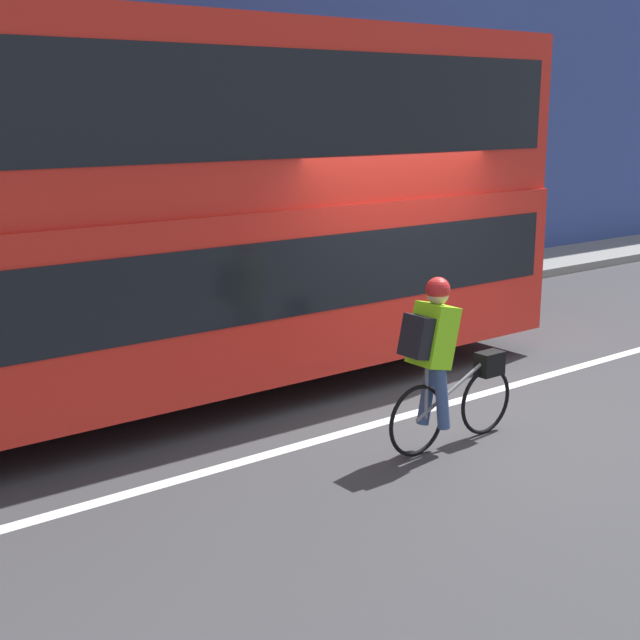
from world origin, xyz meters
name	(u,v)px	position (x,y,z in m)	size (l,w,h in m)	color
ground_plane	(431,400)	(0.00, 0.00, 0.00)	(80.00, 80.00, 0.00)	#38383A
road_center_line	(444,405)	(0.00, -0.20, 0.00)	(50.00, 0.14, 0.01)	silver
sidewalk_curb	(210,316)	(0.00, 4.44, 0.07)	(60.00, 1.62, 0.14)	gray
building_facade	(166,15)	(0.00, 5.40, 4.23)	(60.00, 0.30, 8.45)	#33478C
bus	(145,197)	(-2.28, 1.77, 2.11)	(9.27, 2.54, 3.79)	black
cyclist_on_bike	(441,357)	(-0.89, -1.00, 0.85)	(1.52, 0.32, 1.57)	black
trash_bin	(296,269)	(1.46, 4.36, 0.60)	(0.57, 0.57, 0.91)	#262628
street_sign_post	(498,191)	(5.90, 4.35, 1.52)	(0.36, 0.09, 2.45)	#59595B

